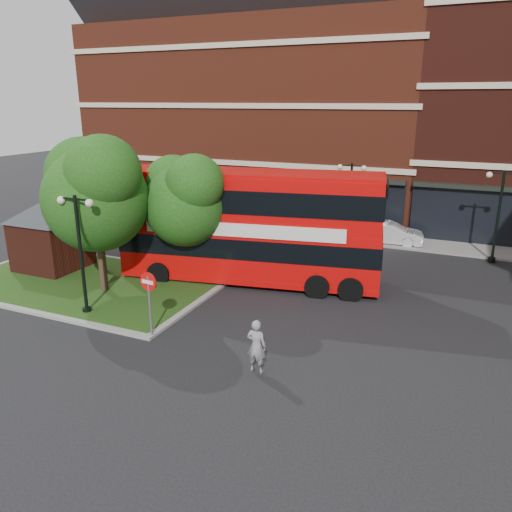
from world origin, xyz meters
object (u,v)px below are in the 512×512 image
at_px(car_white, 388,233).
at_px(car_silver, 249,220).
at_px(bus, 250,220).
at_px(woman, 256,346).

bearing_deg(car_white, car_silver, 86.03).
relative_size(bus, woman, 6.90).
relative_size(woman, car_white, 0.44).
relative_size(bus, car_silver, 3.52).
bearing_deg(bus, woman, -74.42).
height_order(bus, woman, bus).
xyz_separation_m(bus, car_silver, (-4.35, 9.43, -2.48)).
xyz_separation_m(car_silver, car_white, (9.45, 0.00, 0.07)).
xyz_separation_m(bus, woman, (3.71, -7.74, -2.18)).
distance_m(bus, car_white, 10.99).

